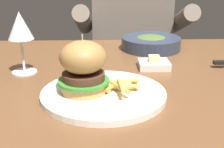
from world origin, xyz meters
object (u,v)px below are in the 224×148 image
Objects in this scene: burger_sandwich at (83,67)px; soup_bowl at (151,43)px; main_plate at (104,94)px; wine_glass at (20,28)px; diner_person at (130,61)px; butter_dish at (154,64)px.

burger_sandwich reaches higher than soup_bowl.
burger_sandwich is (-0.04, 0.00, 0.06)m from main_plate.
wine_glass is 0.46m from soup_bowl.
soup_bowl is at bearing 31.27° from wine_glass.
burger_sandwich is 0.87m from diner_person.
burger_sandwich is at bearing 178.72° from main_plate.
burger_sandwich is at bearing -133.56° from butter_dish.
wine_glass is 0.82× the size of soup_bowl.
butter_dish is 0.20m from soup_bowl.
main_plate is at bearing -38.27° from wine_glass.
butter_dish is (0.36, 0.03, -0.11)m from wine_glass.
main_plate is at bearing -126.05° from butter_dish.
soup_bowl is (0.02, 0.20, 0.01)m from butter_dish.
burger_sandwich is 0.25m from wine_glass.
butter_dish is at bearing 46.44° from burger_sandwich.
diner_person is at bearing 77.63° from burger_sandwich.
wine_glass is 1.92× the size of butter_dish.
burger_sandwich is 0.11× the size of diner_person.
main_plate is 0.08m from burger_sandwich.
main_plate is at bearing -1.28° from burger_sandwich.
diner_person is (-0.03, 0.42, -0.20)m from soup_bowl.
butter_dish is 0.07× the size of diner_person.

